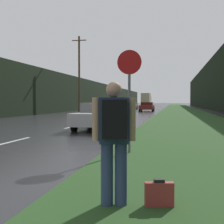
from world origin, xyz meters
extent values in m
cube|color=#26471E|center=(6.62, 40.00, 0.01)|extent=(6.00, 240.00, 0.02)
cube|color=silver|center=(0.00, 7.24, 0.00)|extent=(0.12, 3.00, 0.01)
cube|color=silver|center=(0.00, 14.24, 0.00)|extent=(0.12, 3.00, 0.01)
cube|color=silver|center=(0.00, 21.24, 0.00)|extent=(0.12, 3.00, 0.01)
cube|color=black|center=(-9.62, 50.00, 2.53)|extent=(2.00, 140.00, 5.05)
cube|color=black|center=(12.62, 50.00, 4.38)|extent=(2.00, 140.00, 8.76)
cylinder|color=#4C3823|center=(-5.96, 34.51, 4.69)|extent=(0.24, 0.24, 9.38)
cube|color=#4C3823|center=(-5.96, 34.51, 8.88)|extent=(1.80, 0.10, 0.10)
cylinder|color=slate|center=(4.31, 5.83, 1.05)|extent=(0.07, 0.07, 2.10)
cylinder|color=#B71414|center=(4.31, 5.83, 2.43)|extent=(0.65, 0.02, 0.65)
cylinder|color=navy|center=(4.62, 1.59, 0.42)|extent=(0.16, 0.16, 0.84)
cylinder|color=navy|center=(4.80, 1.63, 0.42)|extent=(0.16, 0.16, 0.84)
cube|color=navy|center=(4.71, 1.61, 1.14)|extent=(0.42, 0.29, 0.60)
sphere|color=tan|center=(4.71, 1.61, 1.54)|extent=(0.21, 0.21, 0.21)
cylinder|color=tan|center=(4.47, 1.56, 1.15)|extent=(0.09, 0.09, 0.57)
cylinder|color=tan|center=(4.94, 1.66, 1.15)|extent=(0.09, 0.09, 0.57)
cube|color=black|center=(4.75, 1.42, 1.17)|extent=(0.34, 0.24, 0.48)
cube|color=#9E3333|center=(5.30, 1.67, 0.17)|extent=(0.39, 0.19, 0.34)
cube|color=black|center=(5.30, 1.67, 0.36)|extent=(0.15, 0.10, 0.04)
cube|color=#BCBCBC|center=(1.81, 12.77, 0.56)|extent=(1.78, 4.55, 0.58)
cube|color=slate|center=(1.81, 12.99, 1.09)|extent=(1.52, 2.05, 0.47)
cylinder|color=black|center=(2.66, 11.35, 0.30)|extent=(0.20, 0.60, 0.60)
cylinder|color=black|center=(0.96, 11.35, 0.30)|extent=(0.20, 0.60, 0.60)
cylinder|color=black|center=(2.66, 14.18, 0.30)|extent=(0.20, 0.60, 0.60)
cylinder|color=black|center=(0.96, 14.18, 0.30)|extent=(0.20, 0.60, 0.60)
cube|color=maroon|center=(1.81, 40.90, 0.59)|extent=(1.84, 4.21, 0.55)
cube|color=#40120F|center=(1.81, 41.11, 1.08)|extent=(1.57, 1.89, 0.42)
cylinder|color=black|center=(2.68, 39.60, 0.35)|extent=(0.20, 0.70, 0.70)
cylinder|color=black|center=(0.94, 39.60, 0.35)|extent=(0.20, 0.70, 0.70)
cylinder|color=black|center=(2.68, 42.21, 0.35)|extent=(0.20, 0.70, 0.70)
cylinder|color=black|center=(0.94, 42.21, 0.35)|extent=(0.20, 0.70, 0.70)
cube|color=#4C514C|center=(-1.81, 51.60, 0.66)|extent=(1.80, 4.47, 0.68)
cube|color=#2D302D|center=(-1.81, 51.38, 1.23)|extent=(1.53, 2.01, 0.45)
cylinder|color=black|center=(-2.67, 52.99, 0.36)|extent=(0.20, 0.72, 0.72)
cylinder|color=black|center=(-0.95, 52.99, 0.36)|extent=(0.20, 0.72, 0.72)
cylinder|color=black|center=(-2.67, 50.22, 0.36)|extent=(0.20, 0.72, 0.72)
cylinder|color=black|center=(-0.95, 50.22, 0.36)|extent=(0.20, 0.72, 0.72)
cube|color=#6E684F|center=(-1.81, 84.79, 1.60)|extent=(2.13, 2.46, 2.39)
cube|color=tan|center=(-1.81, 80.89, 2.00)|extent=(2.24, 5.33, 3.18)
cylinder|color=black|center=(-2.87, 84.54, 0.45)|extent=(0.28, 0.90, 0.90)
cylinder|color=black|center=(-0.75, 84.54, 0.45)|extent=(0.28, 0.90, 0.90)
cylinder|color=black|center=(-2.87, 79.56, 0.45)|extent=(0.28, 0.90, 0.90)
cylinder|color=black|center=(-0.75, 79.56, 0.45)|extent=(0.28, 0.90, 0.90)
camera|label=1|loc=(5.47, -2.39, 1.38)|focal=50.00mm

